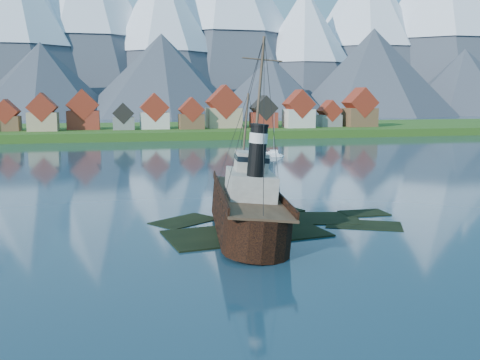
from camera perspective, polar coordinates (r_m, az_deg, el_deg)
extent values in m
plane|color=#183344|center=(63.70, 2.87, -5.20)|extent=(1400.00, 1400.00, 0.00)
cube|color=black|center=(61.16, 0.67, -6.10)|extent=(19.08, 11.42, 1.00)
cube|color=black|center=(69.29, 6.74, -4.42)|extent=(15.15, 9.76, 1.00)
cube|color=black|center=(72.72, 2.43, -3.65)|extent=(11.45, 9.06, 1.00)
cube|color=black|center=(67.13, 13.04, -5.06)|extent=(10.27, 8.34, 1.00)
cube|color=black|center=(67.76, -5.91, -4.73)|extent=(9.42, 8.68, 1.00)
cube|color=black|center=(73.65, 13.09, -3.77)|extent=(6.00, 4.00, 1.00)
cube|color=#254B15|center=(230.54, -8.86, 4.91)|extent=(600.00, 80.00, 3.20)
cube|color=#3F3D38|center=(192.76, -8.00, 4.18)|extent=(600.00, 2.50, 2.00)
cube|color=brown|center=(216.14, -23.58, 5.55)|extent=(9.00, 8.00, 5.50)
cube|color=maroon|center=(215.98, -23.65, 6.71)|extent=(9.16, 8.16, 9.16)
cube|color=tan|center=(211.17, -20.25, 5.86)|extent=(10.50, 9.00, 6.80)
cube|color=maroon|center=(211.01, -20.33, 7.29)|extent=(10.69, 9.18, 10.69)
cube|color=maroon|center=(215.89, -16.35, 6.16)|extent=(12.00, 8.50, 7.20)
cube|color=maroon|center=(215.73, -16.42, 7.68)|extent=(12.22, 8.67, 12.22)
cube|color=slate|center=(210.64, -12.32, 5.92)|extent=(8.00, 7.00, 4.80)
cube|color=black|center=(210.50, -12.35, 6.97)|extent=(8.15, 7.14, 8.15)
cube|color=beige|center=(214.11, -9.11, 6.27)|extent=(11.00, 9.50, 6.40)
cube|color=maroon|center=(213.95, -9.14, 7.66)|extent=(11.20, 9.69, 11.20)
cube|color=brown|center=(211.61, -5.22, 6.24)|extent=(9.50, 8.00, 5.80)
cube|color=maroon|center=(211.45, -5.24, 7.49)|extent=(9.67, 8.16, 9.67)
cube|color=tan|center=(218.83, -1.75, 6.64)|extent=(13.50, 10.00, 8.00)
cube|color=maroon|center=(218.68, -1.76, 8.33)|extent=(13.75, 10.20, 13.75)
cube|color=maroon|center=(219.68, 2.53, 6.41)|extent=(10.00, 8.50, 6.20)
cube|color=black|center=(219.53, 2.53, 7.69)|extent=(10.18, 8.67, 10.18)
cube|color=beige|center=(221.00, 6.26, 6.55)|extent=(11.50, 9.00, 7.50)
cube|color=maroon|center=(220.84, 6.28, 8.06)|extent=(11.71, 9.18, 11.71)
cube|color=slate|center=(230.14, 9.47, 6.26)|extent=(9.00, 7.50, 5.00)
cube|color=maroon|center=(230.00, 9.50, 7.29)|extent=(9.16, 7.65, 9.16)
cube|color=brown|center=(233.56, 12.63, 6.55)|extent=(12.50, 10.00, 7.80)
cube|color=maroon|center=(233.42, 12.69, 8.06)|extent=(12.73, 10.20, 12.73)
cone|color=#2D333D|center=(524.19, -22.89, 14.49)|extent=(180.00, 180.00, 150.00)
cone|color=#2D333D|center=(559.58, -15.97, 15.98)|extent=(210.00, 210.00, 180.00)
cone|color=#2D333D|center=(534.31, -8.25, 14.69)|extent=(170.00, 170.00, 145.00)
cone|color=white|center=(538.07, -8.32, 17.76)|extent=(105.40, 105.40, 87.00)
cone|color=#2D333D|center=(591.97, -1.64, 16.88)|extent=(240.00, 240.00, 200.00)
cone|color=#2D333D|center=(553.88, 6.87, 13.47)|extent=(150.00, 150.00, 125.00)
cone|color=white|center=(556.47, 6.92, 16.03)|extent=(93.00, 93.00, 75.00)
cone|color=#2D333D|center=(614.58, 13.20, 14.95)|extent=(200.00, 200.00, 170.00)
cone|color=white|center=(619.24, 13.31, 18.07)|extent=(124.00, 124.00, 102.00)
cone|color=#2D333D|center=(641.90, 20.50, 15.26)|extent=(230.00, 230.00, 190.00)
cone|color=#2D333D|center=(704.34, 23.92, 13.01)|extent=(180.00, 180.00, 155.00)
cone|color=white|center=(707.65, 24.08, 15.51)|extent=(111.60, 111.60, 93.00)
cone|color=#2D333D|center=(436.75, -20.37, 9.83)|extent=(120.00, 120.00, 58.00)
cone|color=#2D333D|center=(430.26, -8.30, 10.84)|extent=(136.00, 136.00, 66.00)
cone|color=#2D333D|center=(450.73, 3.32, 9.81)|extent=(110.00, 110.00, 50.00)
cone|color=#2D333D|center=(481.55, 13.96, 10.99)|extent=(150.00, 150.00, 75.00)
cone|color=#2D333D|center=(528.85, 22.73, 9.55)|extent=(124.00, 124.00, 60.00)
cube|color=black|center=(61.83, 0.51, -3.55)|extent=(6.76, 19.46, 4.05)
cone|color=black|center=(73.92, -1.79, -1.50)|extent=(6.76, 6.76, 6.76)
cylinder|color=black|center=(52.68, 3.02, -5.76)|extent=(6.76, 6.76, 4.05)
cube|color=#4C3826|center=(61.41, 0.52, -1.62)|extent=(6.62, 25.68, 0.24)
cube|color=black|center=(60.66, -2.46, -1.34)|extent=(0.19, 24.87, 0.87)
cube|color=black|center=(62.16, 3.43, -1.10)|extent=(0.19, 24.87, 0.87)
cube|color=#ADA89E|center=(59.77, 0.85, -0.50)|extent=(5.02, 8.21, 2.90)
cube|color=#ADA89E|center=(60.34, 0.63, 2.00)|extent=(3.48, 3.86, 2.12)
cylinder|color=black|center=(56.17, 1.64, 3.17)|extent=(1.83, 1.83, 5.41)
cylinder|color=silver|center=(56.05, 1.65, 4.55)|extent=(1.93, 1.93, 1.06)
cylinder|color=#473828|center=(68.12, -1.01, 4.42)|extent=(0.27, 0.27, 11.59)
cylinder|color=#473828|center=(58.04, 1.10, 8.99)|extent=(0.31, 0.31, 12.55)
cube|color=white|center=(143.22, 3.63, 2.69)|extent=(3.65, 8.86, 1.22)
cube|color=white|center=(143.12, 3.63, 3.07)|extent=(2.29, 2.71, 0.71)
cylinder|color=gray|center=(142.71, 3.65, 5.04)|extent=(0.14, 0.14, 10.55)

